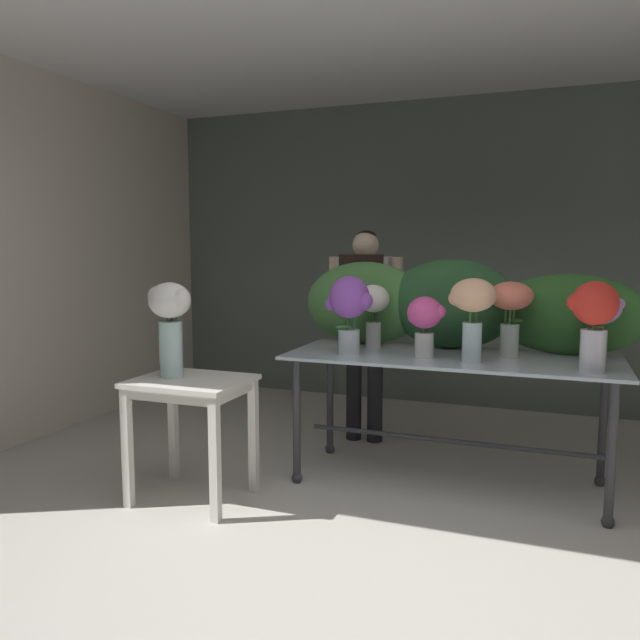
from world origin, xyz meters
TOP-DOWN VIEW (x-y plane):
  - ground_plane at (0.00, 1.94)m, footprint 8.55×8.55m
  - wall_back at (0.00, 3.89)m, footprint 5.94×0.12m
  - wall_left at (-2.97, 1.94)m, footprint 0.12×4.01m
  - ceiling_slab at (0.00, 1.94)m, footprint 6.06×4.01m
  - display_table_glass at (0.28, 1.76)m, footprint 2.02×0.83m
  - side_table_white at (-1.12, 0.98)m, footprint 0.66×0.54m
  - florist at (-0.49, 2.44)m, footprint 0.58×0.24m
  - foliage_backdrop at (0.23, 2.05)m, footprint 2.23×0.32m
  - vase_violet_stock at (-0.33, 1.59)m, footprint 0.31×0.26m
  - vase_peach_carnations at (0.42, 1.59)m, footprint 0.27×0.26m
  - vase_lilac_roses at (1.12, 1.89)m, footprint 0.27×0.26m
  - vase_coral_anemones at (0.62, 1.85)m, footprint 0.27×0.27m
  - vase_fuchsia_snapdragons at (0.13, 1.64)m, footprint 0.24×0.21m
  - vase_scarlet_freesia at (1.07, 1.52)m, footprint 0.26×0.24m
  - vase_ivory_hydrangea at (-0.26, 1.87)m, footprint 0.21×0.21m
  - vase_white_roses_tall at (-1.25, 0.98)m, footprint 0.31×0.25m

SIDE VIEW (x-z plane):
  - ground_plane at x=0.00m, z-range 0.00..0.00m
  - side_table_white at x=-1.12m, z-range 0.26..0.99m
  - display_table_glass at x=0.28m, z-range 0.28..1.12m
  - florist at x=-0.49m, z-range 0.19..1.83m
  - vase_fuchsia_snapdragons at x=0.13m, z-range 0.87..1.25m
  - vase_white_roses_tall at x=-1.25m, z-range 0.80..1.37m
  - vase_ivory_hydrangea at x=-0.26m, z-range 0.89..1.32m
  - vase_lilac_roses at x=1.12m, z-range 0.90..1.32m
  - foliage_backdrop at x=0.23m, z-range 0.82..1.41m
  - vase_scarlet_freesia at x=1.07m, z-range 0.88..1.38m
  - vase_violet_stock at x=-0.33m, z-range 0.89..1.39m
  - vase_coral_anemones at x=0.62m, z-range 0.91..1.38m
  - vase_peach_carnations at x=0.42m, z-range 0.91..1.41m
  - wall_back at x=0.00m, z-range 0.00..2.89m
  - wall_left at x=-2.97m, z-range 0.00..2.89m
  - ceiling_slab at x=0.00m, z-range 2.89..3.01m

